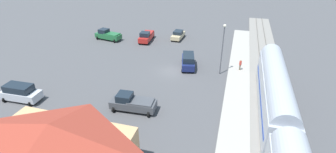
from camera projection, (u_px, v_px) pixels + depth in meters
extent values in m
plane|color=#4C4C4F|center=(172.00, 71.00, 39.52)|extent=(200.00, 200.00, 0.00)
cube|color=gray|center=(267.00, 83.00, 36.13)|extent=(4.80, 70.00, 0.18)
cube|color=#59544C|center=(272.00, 82.00, 35.89)|extent=(0.10, 70.00, 0.12)
cube|color=#59544C|center=(262.00, 81.00, 36.23)|extent=(0.10, 70.00, 0.12)
cube|color=#A8A399|center=(238.00, 79.00, 37.06)|extent=(3.20, 46.00, 0.30)
cube|color=#ADB2BC|center=(274.00, 94.00, 29.53)|extent=(2.90, 17.71, 3.70)
cube|color=#19389E|center=(260.00, 95.00, 30.02)|extent=(0.04, 16.30, 0.36)
cylinder|color=#ADB2BC|center=(277.00, 81.00, 28.70)|extent=(2.75, 17.01, 2.76)
pyramid|color=#9E3828|center=(50.00, 133.00, 19.55)|extent=(12.48, 7.95, 1.85)
cube|color=#4C3323|center=(84.00, 139.00, 24.38)|extent=(1.10, 0.08, 2.10)
cylinder|color=brown|center=(240.00, 67.00, 39.03)|extent=(0.22, 0.22, 0.85)
cylinder|color=#CC3F33|center=(241.00, 63.00, 38.69)|extent=(0.36, 0.36, 0.62)
sphere|color=tan|center=(241.00, 60.00, 38.48)|extent=(0.24, 0.24, 0.24)
cube|color=navy|center=(188.00, 62.00, 40.37)|extent=(2.94, 5.20, 1.00)
cube|color=#19232D|center=(188.00, 57.00, 39.79)|extent=(2.40, 3.71, 0.88)
cylinder|color=black|center=(183.00, 60.00, 42.33)|extent=(0.22, 0.68, 0.68)
cylinder|color=black|center=(193.00, 60.00, 42.23)|extent=(0.22, 0.68, 0.68)
cylinder|color=black|center=(182.00, 70.00, 38.99)|extent=(0.22, 0.68, 0.68)
cylinder|color=black|center=(194.00, 71.00, 38.89)|extent=(0.22, 0.68, 0.68)
cube|color=#C6B284|center=(178.00, 36.00, 52.16)|extent=(2.08, 4.59, 0.76)
cube|color=#19232D|center=(178.00, 32.00, 51.83)|extent=(1.74, 2.25, 0.64)
cylinder|color=black|center=(179.00, 40.00, 50.70)|extent=(0.22, 0.68, 0.68)
cylinder|color=black|center=(172.00, 40.00, 51.15)|extent=(0.22, 0.68, 0.68)
cylinder|color=black|center=(184.00, 35.00, 53.53)|extent=(0.22, 0.68, 0.68)
cylinder|color=black|center=(177.00, 34.00, 53.99)|extent=(0.22, 0.68, 0.68)
cube|color=#236638|center=(108.00, 36.00, 51.65)|extent=(5.65, 2.83, 0.92)
cube|color=#19232D|center=(104.00, 31.00, 51.62)|extent=(1.99, 1.99, 0.84)
cylinder|color=black|center=(98.00, 38.00, 52.00)|extent=(0.22, 0.76, 0.76)
cylinder|color=black|center=(103.00, 35.00, 53.37)|extent=(0.22, 0.76, 0.76)
cylinder|color=black|center=(115.00, 41.00, 50.37)|extent=(0.22, 0.76, 0.76)
cylinder|color=black|center=(120.00, 38.00, 51.74)|extent=(0.22, 0.76, 0.76)
cube|color=#236638|center=(112.00, 34.00, 51.03)|extent=(3.24, 2.33, 0.20)
cube|color=silver|center=(22.00, 95.00, 31.89)|extent=(4.96, 2.12, 1.00)
cube|color=#19232D|center=(18.00, 88.00, 31.48)|extent=(3.49, 1.84, 0.88)
cylinder|color=black|center=(40.00, 96.00, 32.46)|extent=(0.22, 0.68, 0.68)
cylinder|color=black|center=(31.00, 104.00, 30.99)|extent=(0.22, 0.68, 0.68)
cylinder|color=black|center=(15.00, 93.00, 33.26)|extent=(0.22, 0.68, 0.68)
cylinder|color=black|center=(5.00, 100.00, 31.79)|extent=(0.22, 0.68, 0.68)
cube|color=#47494F|center=(133.00, 104.00, 30.03)|extent=(5.50, 2.26, 0.92)
cube|color=#19232D|center=(125.00, 97.00, 29.81)|extent=(1.82, 1.82, 0.84)
cylinder|color=black|center=(114.00, 109.00, 29.92)|extent=(0.22, 0.76, 0.76)
cylinder|color=black|center=(119.00, 101.00, 31.40)|extent=(0.22, 0.76, 0.76)
cylinder|color=black|center=(149.00, 114.00, 29.09)|extent=(0.22, 0.76, 0.76)
cylinder|color=black|center=(153.00, 106.00, 30.57)|extent=(0.22, 0.76, 0.76)
cube|color=#47494F|center=(141.00, 101.00, 29.58)|extent=(3.07, 2.02, 0.20)
cube|color=red|center=(146.00, 37.00, 51.09)|extent=(2.36, 5.53, 0.92)
cube|color=#19232D|center=(145.00, 34.00, 49.79)|extent=(1.85, 1.85, 0.84)
cylinder|color=black|center=(148.00, 43.00, 49.30)|extent=(0.22, 0.76, 0.76)
cylinder|color=black|center=(139.00, 42.00, 49.60)|extent=(0.22, 0.76, 0.76)
cylinder|color=black|center=(153.00, 36.00, 53.01)|extent=(0.22, 0.76, 0.76)
cylinder|color=black|center=(145.00, 35.00, 53.32)|extent=(0.22, 0.76, 0.76)
cube|color=red|center=(148.00, 33.00, 51.64)|extent=(2.08, 3.10, 0.20)
cylinder|color=#515156|center=(222.00, 51.00, 36.96)|extent=(0.16, 0.16, 7.37)
sphere|color=#EAE5C6|center=(225.00, 26.00, 35.13)|extent=(0.44, 0.44, 0.44)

